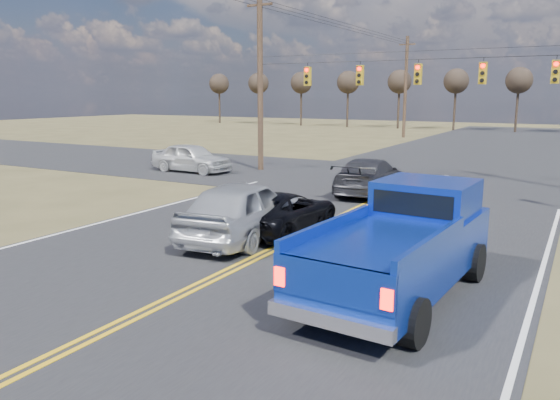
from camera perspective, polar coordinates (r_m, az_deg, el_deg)
The scene contains 12 objects.
ground at distance 12.46m, azimuth -9.97°, elevation -9.62°, with size 160.00×160.00×0.00m, color brown.
road_main at distance 20.84m, azimuth 7.68°, elevation -1.15°, with size 14.00×120.00×0.02m, color #28282B.
road_cross at distance 28.32m, azimuth 13.73°, elevation 1.85°, with size 120.00×12.00×0.02m, color #28282B.
signal_gantry at distance 27.65m, azimuth 15.11°, elevation 12.11°, with size 19.60×4.83×10.00m.
utility_poles at distance 27.03m, azimuth 13.65°, elevation 12.56°, with size 19.60×58.32×10.00m.
treeline at distance 36.72m, azimuth 18.08°, elevation 12.59°, with size 87.00×117.80×7.40m.
pickup_truck at distance 12.13m, azimuth 12.70°, elevation -4.58°, with size 2.87×6.47×2.38m.
silver_suv at distance 16.58m, azimuth -3.85°, elevation -0.97°, with size 2.17×5.40×1.84m, color #B1B3BA.
black_suv at distance 17.46m, azimuth 0.33°, elevation -1.25°, with size 2.15×4.66×1.29m, color black.
white_car_queue at distance 21.79m, azimuth 15.35°, elevation 0.87°, with size 1.41×4.05×1.33m, color beige.
dgrey_car_queue at distance 24.52m, azimuth 9.34°, elevation 2.50°, with size 2.21×5.43×1.57m, color #343439.
cross_car_west at distance 31.35m, azimuth -9.24°, elevation 4.39°, with size 4.80×1.93×1.63m, color silver.
Camera 1 is at (7.49, -8.96, 4.36)m, focal length 35.00 mm.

